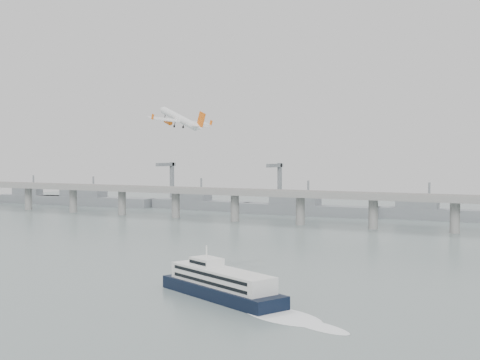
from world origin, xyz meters
The scene contains 5 objects.
ground centered at (0.00, 0.00, 0.00)m, with size 900.00×900.00×0.00m, color slate.
bridge centered at (-1.15, 200.00, 17.65)m, with size 800.00×22.00×23.90m.
distant_fleet centered at (-155.36, 265.08, 6.22)m, with size 453.00×60.90×40.00m.
ferry centered at (30.29, -16.14, 4.49)m, with size 82.43×43.17×16.56m.
airliner centered at (-42.23, 71.27, 65.09)m, with size 37.83×35.58×15.88m.
Camera 1 is at (133.42, -199.91, 47.76)m, focal length 48.00 mm.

